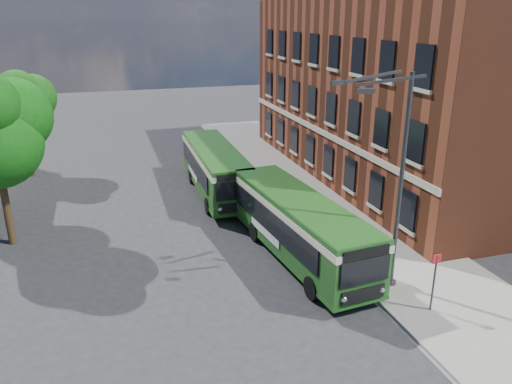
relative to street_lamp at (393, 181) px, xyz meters
name	(u,v)px	position (x,y,z in m)	size (l,w,h in m)	color
ground	(260,282)	(-4.84, 2.00, -4.79)	(120.00, 120.00, 0.00)	#28282B
pavement	(328,201)	(2.16, 10.00, -4.72)	(6.00, 48.00, 0.15)	gray
kerb_line	(282,208)	(-0.89, 10.00, -4.79)	(0.12, 48.00, 0.01)	beige
brick_office	(402,76)	(9.16, 14.00, 2.18)	(12.10, 26.00, 14.20)	brown
street_lamp	(393,181)	(0.00, 0.00, 0.00)	(2.96, 2.38, 9.00)	#37393C
bus_stop_sign	(434,279)	(0.76, -2.20, -3.28)	(0.35, 0.08, 2.52)	#37393C
bus_front	(299,222)	(-2.39, 3.71, -2.96)	(3.56, 10.97, 3.02)	#20551C
bus_rear	(215,166)	(-4.07, 13.75, -2.96)	(2.79, 10.70, 3.02)	#235C1A
pedestrian_a	(381,260)	(0.14, 0.50, -3.75)	(0.65, 0.43, 1.79)	black
pedestrian_b	(382,267)	(0.00, 0.16, -3.89)	(0.73, 0.57, 1.51)	black
tree_right	(22,105)	(-15.77, 21.05, 0.32)	(4.47, 4.25, 7.54)	#342113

